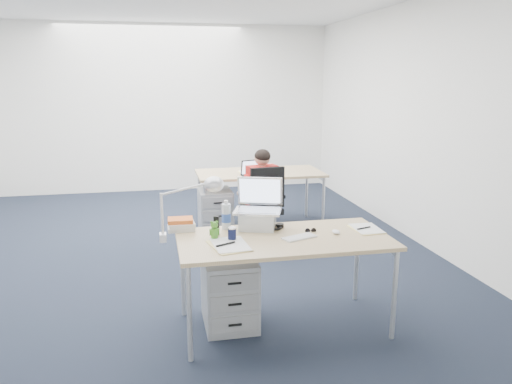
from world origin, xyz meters
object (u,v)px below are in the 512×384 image
(drawer_pedestal_far, at_px, (215,211))
(dark_laptop, at_px, (255,168))
(desk_near, at_px, (284,243))
(desk_far, at_px, (260,176))
(sunglasses, at_px, (311,231))
(wireless_keyboard, at_px, (299,237))
(book_stack, at_px, (181,224))
(seated_person, at_px, (258,195))
(far_cup, at_px, (271,167))
(computer_mouse, at_px, (336,232))
(cordless_phone, at_px, (216,226))
(drawer_pedestal_near, at_px, (229,291))
(can_koozie, at_px, (232,234))
(headphones, at_px, (273,226))
(silver_laptop, at_px, (258,205))
(water_bottle, at_px, (226,215))
(desk_lamp, at_px, (182,208))
(office_chair, at_px, (263,223))
(bear_figurine, at_px, (214,230))

(drawer_pedestal_far, height_order, dark_laptop, dark_laptop)
(desk_near, xyz_separation_m, drawer_pedestal_far, (-0.21, 2.54, -0.41))
(desk_far, xyz_separation_m, sunglasses, (-0.15, -2.59, 0.06))
(wireless_keyboard, distance_m, book_stack, 0.94)
(seated_person, relative_size, far_cup, 12.15)
(computer_mouse, height_order, sunglasses, computer_mouse)
(desk_far, distance_m, cordless_phone, 2.67)
(drawer_pedestal_near, bearing_deg, desk_near, -17.85)
(seated_person, bearing_deg, book_stack, -131.35)
(drawer_pedestal_near, relative_size, sunglasses, 6.10)
(computer_mouse, xyz_separation_m, can_koozie, (-0.81, 0.01, 0.04))
(drawer_pedestal_near, bearing_deg, seated_person, 71.95)
(headphones, height_order, can_koozie, can_koozie)
(silver_laptop, relative_size, cordless_phone, 2.65)
(desk_near, bearing_deg, desk_far, 81.75)
(desk_far, distance_m, drawer_pedestal_near, 2.71)
(drawer_pedestal_far, xyz_separation_m, headphones, (0.18, -2.30, 0.47))
(water_bottle, height_order, desk_lamp, desk_lamp)
(office_chair, bearing_deg, cordless_phone, -118.22)
(silver_laptop, height_order, far_cup, silver_laptop)
(seated_person, distance_m, headphones, 1.90)
(seated_person, height_order, can_koozie, seated_person)
(bear_figurine, distance_m, sunglasses, 0.76)
(computer_mouse, bearing_deg, sunglasses, 149.77)
(wireless_keyboard, relative_size, headphones, 1.35)
(drawer_pedestal_near, xyz_separation_m, can_koozie, (0.01, -0.12, 0.51))
(headphones, xyz_separation_m, book_stack, (-0.72, 0.10, 0.03))
(wireless_keyboard, relative_size, dark_laptop, 0.91)
(wireless_keyboard, distance_m, computer_mouse, 0.31)
(water_bottle, distance_m, sunglasses, 0.68)
(drawer_pedestal_near, relative_size, silver_laptop, 1.41)
(drawer_pedestal_near, relative_size, book_stack, 2.61)
(computer_mouse, height_order, far_cup, far_cup)
(water_bottle, bearing_deg, computer_mouse, -20.77)
(office_chair, relative_size, wireless_keyboard, 3.60)
(can_koozie, height_order, book_stack, can_koozie)
(desk_near, xyz_separation_m, cordless_phone, (-0.49, 0.17, 0.12))
(desk_far, bearing_deg, drawer_pedestal_near, -107.22)
(office_chair, distance_m, book_stack, 1.97)
(office_chair, bearing_deg, bear_figurine, -117.79)
(silver_laptop, xyz_separation_m, computer_mouse, (0.56, -0.27, -0.18))
(wireless_keyboard, bearing_deg, far_cup, 59.98)
(drawer_pedestal_far, bearing_deg, far_cup, 15.91)
(drawer_pedestal_far, bearing_deg, dark_laptop, -17.72)
(drawer_pedestal_far, bearing_deg, water_bottle, -94.71)
(seated_person, height_order, book_stack, seated_person)
(desk_near, bearing_deg, drawer_pedestal_near, 162.15)
(drawer_pedestal_far, relative_size, cordless_phone, 3.75)
(seated_person, xyz_separation_m, computer_mouse, (0.17, -2.11, 0.18))
(drawer_pedestal_far, relative_size, far_cup, 6.00)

